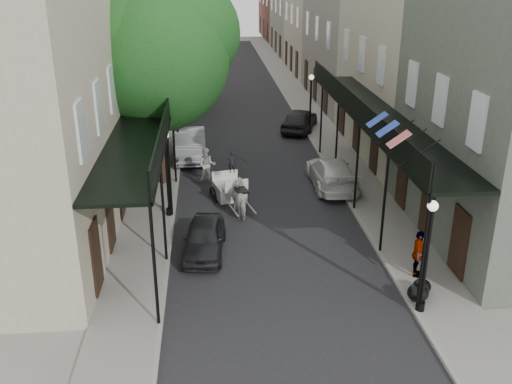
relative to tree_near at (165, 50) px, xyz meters
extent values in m
plane|color=gray|center=(4.20, -10.18, -6.49)|extent=(140.00, 140.00, 0.00)
cube|color=black|center=(4.20, 9.82, -6.48)|extent=(8.00, 90.00, 0.01)
cube|color=gray|center=(-0.80, 9.82, -6.43)|extent=(2.20, 90.00, 0.12)
cube|color=gray|center=(9.20, 9.82, -6.43)|extent=(2.20, 90.00, 0.12)
cube|color=#B8AF93|center=(-4.40, 19.82, -1.24)|extent=(5.00, 80.00, 10.50)
cube|color=gray|center=(12.80, 19.82, -1.24)|extent=(5.00, 80.00, 10.50)
cube|color=black|center=(-0.80, -3.18, -2.49)|extent=(2.20, 18.00, 0.12)
cube|color=black|center=(0.25, -3.18, -1.99)|extent=(0.06, 18.00, 1.00)
cylinder|color=black|center=(0.20, -12.18, -4.37)|extent=(0.10, 0.10, 4.00)
cylinder|color=black|center=(0.20, -4.18, -4.37)|extent=(0.10, 0.10, 4.00)
cylinder|color=black|center=(0.20, 3.82, -4.37)|extent=(0.10, 0.10, 4.00)
cube|color=black|center=(9.20, -3.18, -2.49)|extent=(2.20, 18.00, 0.12)
cube|color=black|center=(8.15, -3.18, -1.99)|extent=(0.06, 18.00, 1.00)
cylinder|color=black|center=(8.20, -12.18, -4.37)|extent=(0.10, 0.10, 4.00)
cylinder|color=black|center=(8.20, -4.18, -4.37)|extent=(0.10, 0.10, 4.00)
cylinder|color=black|center=(8.20, 3.82, -4.37)|extent=(0.10, 0.10, 4.00)
cylinder|color=#382619|center=(-0.40, -0.18, -3.57)|extent=(0.44, 0.44, 5.60)
sphere|color=#1C4A18|center=(-0.40, -0.18, -0.29)|extent=(6.80, 6.80, 6.80)
sphere|color=#1C4A18|center=(0.96, 0.42, 0.71)|extent=(5.10, 5.10, 5.10)
cylinder|color=#382619|center=(-0.40, 13.82, -3.85)|extent=(0.44, 0.44, 5.04)
sphere|color=#1C4A18|center=(-0.40, 13.82, -0.91)|extent=(6.00, 6.00, 6.00)
sphere|color=#1C4A18|center=(0.80, 14.42, -0.01)|extent=(4.50, 4.50, 4.50)
cylinder|color=black|center=(8.30, -12.18, -6.22)|extent=(0.28, 0.28, 0.30)
cylinder|color=black|center=(8.30, -12.18, -4.67)|extent=(0.12, 0.12, 3.40)
sphere|color=white|center=(8.30, -12.18, -2.82)|extent=(0.32, 0.32, 0.32)
cylinder|color=black|center=(0.10, -4.18, -6.22)|extent=(0.28, 0.28, 0.30)
cylinder|color=black|center=(0.10, -4.18, -4.67)|extent=(0.12, 0.12, 3.40)
sphere|color=white|center=(0.10, -4.18, -2.82)|extent=(0.32, 0.32, 0.32)
cylinder|color=black|center=(8.30, 7.82, -6.22)|extent=(0.28, 0.28, 0.30)
cylinder|color=black|center=(8.30, 7.82, -4.67)|extent=(0.12, 0.12, 3.40)
sphere|color=white|center=(8.30, 7.82, -2.82)|extent=(0.32, 0.32, 0.32)
imported|color=beige|center=(3.23, -4.18, -5.75)|extent=(1.19, 1.88, 1.47)
torus|color=black|center=(1.90, -1.84, -5.93)|extent=(0.35, 1.14, 1.15)
torus|color=black|center=(3.32, -1.49, -5.93)|extent=(0.35, 1.14, 1.15)
torus|color=black|center=(2.37, -3.01, -6.20)|extent=(0.20, 0.60, 0.60)
torus|color=black|center=(3.44, -2.75, -6.20)|extent=(0.20, 0.60, 0.60)
cube|color=silver|center=(2.65, -1.84, -5.55)|extent=(1.60, 1.86, 0.62)
cube|color=silver|center=(2.87, -2.75, -5.10)|extent=(1.16, 0.73, 0.11)
cube|color=silver|center=(2.93, -2.96, -4.84)|extent=(1.06, 0.34, 0.45)
imported|color=black|center=(2.87, -2.75, -4.55)|extent=(0.41, 0.32, 1.00)
imported|color=#B1B0A7|center=(1.75, -0.07, -5.60)|extent=(0.87, 0.69, 1.77)
imported|color=gray|center=(0.00, 6.96, -5.44)|extent=(1.24, 0.77, 1.85)
imported|color=gray|center=(8.89, -10.11, -5.52)|extent=(0.72, 1.08, 1.70)
imported|color=black|center=(1.60, -7.56, -5.87)|extent=(1.81, 3.76, 1.24)
imported|color=#9C9CA1|center=(0.84, 3.82, -5.71)|extent=(1.83, 4.80, 1.56)
imported|color=black|center=(1.21, 21.21, -5.83)|extent=(3.47, 5.15, 1.31)
imported|color=silver|center=(7.80, -1.18, -5.78)|extent=(1.99, 4.88, 1.42)
imported|color=black|center=(7.80, 8.82, -5.75)|extent=(3.23, 4.68, 1.48)
ellipsoid|color=black|center=(8.40, -11.65, -6.08)|extent=(0.68, 0.68, 0.58)
ellipsoid|color=black|center=(8.70, -11.20, -6.13)|extent=(0.60, 0.60, 0.48)
camera|label=1|loc=(1.88, -26.83, 3.74)|focal=40.00mm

